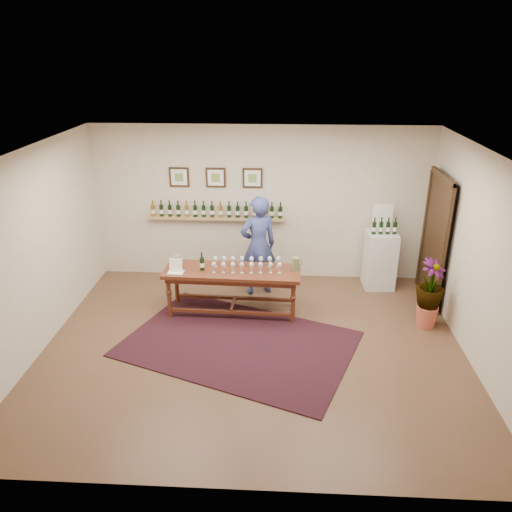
{
  "coord_description": "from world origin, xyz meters",
  "views": [
    {
      "loc": [
        0.37,
        -6.1,
        4.0
      ],
      "look_at": [
        0.0,
        0.8,
        1.1
      ],
      "focal_mm": 35.0,
      "sensor_mm": 36.0,
      "label": 1
    }
  ],
  "objects_px": {
    "display_pedestal": "(380,260)",
    "person": "(258,246)",
    "potted_plant": "(430,294)",
    "tasting_table": "(232,276)"
  },
  "relations": [
    {
      "from": "display_pedestal",
      "to": "potted_plant",
      "type": "distance_m",
      "value": 1.48
    },
    {
      "from": "display_pedestal",
      "to": "person",
      "type": "xyz_separation_m",
      "value": [
        -2.15,
        -0.37,
        0.36
      ]
    },
    {
      "from": "display_pedestal",
      "to": "person",
      "type": "height_order",
      "value": "person"
    },
    {
      "from": "display_pedestal",
      "to": "potted_plant",
      "type": "height_order",
      "value": "display_pedestal"
    },
    {
      "from": "tasting_table",
      "to": "potted_plant",
      "type": "bearing_deg",
      "value": -2.99
    },
    {
      "from": "potted_plant",
      "to": "person",
      "type": "xyz_separation_m",
      "value": [
        -2.65,
        1.03,
        0.32
      ]
    },
    {
      "from": "person",
      "to": "display_pedestal",
      "type": "bearing_deg",
      "value": 168.28
    },
    {
      "from": "potted_plant",
      "to": "tasting_table",
      "type": "bearing_deg",
      "value": 174.85
    },
    {
      "from": "tasting_table",
      "to": "potted_plant",
      "type": "height_order",
      "value": "potted_plant"
    },
    {
      "from": "potted_plant",
      "to": "display_pedestal",
      "type": "bearing_deg",
      "value": 109.83
    }
  ]
}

